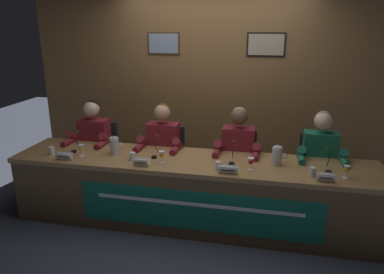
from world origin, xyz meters
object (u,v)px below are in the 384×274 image
panelist_far_left (92,143)px  chair_center_left (167,163)px  panelist_center_left (162,148)px  juice_glass_far_left (81,148)px  microphone_far_right (329,164)px  panelist_far_right (320,159)px  water_pitcher_left_side (114,146)px  water_pitcher_right_side (277,156)px  panelist_center_right (237,153)px  chair_center_right (238,169)px  nameplate_far_right (326,177)px  microphone_center_right (232,156)px  nameplate_center_left (141,162)px  juice_glass_far_right (346,169)px  water_cup_center_left (133,157)px  juice_glass_center_right (251,161)px  chair_far_right (315,175)px  microphone_center_left (155,150)px  juice_glass_center_left (162,155)px  water_cup_far_right (312,172)px  chair_far_left (101,158)px  water_cup_center_right (218,166)px  nameplate_far_left (64,156)px  conference_table (190,183)px  nameplate_center_right (228,170)px  water_cup_far_left (52,151)px  microphone_far_left (75,145)px

panelist_far_left → chair_center_left: bearing=12.6°
panelist_center_left → juice_glass_far_left: bearing=-146.5°
microphone_far_right → panelist_far_right: bearing=93.4°
water_pitcher_left_side → water_pitcher_right_side: (1.73, 0.05, 0.00)m
water_pitcher_left_side → panelist_center_right: bearing=16.0°
panelist_far_left → water_pitcher_left_side: bearing=-38.9°
chair_center_right → nameplate_far_right: chair_center_right is taller
panelist_far_left → microphone_center_right: 1.80m
nameplate_center_left → panelist_far_right: panelist_far_right is taller
juice_glass_far_right → water_pitcher_left_side: water_pitcher_left_side is taller
panelist_center_left → water_cup_center_left: (-0.16, -0.51, 0.06)m
juice_glass_center_right → chair_far_right: chair_far_right is taller
panelist_far_right → microphone_center_left: bearing=-168.3°
juice_glass_center_left → nameplate_far_right: 1.59m
panelist_center_left → water_cup_far_right: (1.64, -0.55, 0.06)m
juice_glass_far_right → water_pitcher_right_side: water_pitcher_right_side is taller
chair_far_left → water_pitcher_left_side: 0.84m
water_cup_center_right → microphone_center_right: microphone_center_right is taller
microphone_center_right → microphone_far_right: size_ratio=1.00×
water_cup_far_right → microphone_center_right: bearing=167.4°
nameplate_far_left → chair_far_right: bearing=17.9°
chair_center_left → microphone_center_right: bearing=-33.7°
juice_glass_far_left → juice_glass_center_left: size_ratio=1.00×
conference_table → chair_far_right: bearing=27.2°
nameplate_far_right → water_pitcher_right_side: water_pitcher_right_side is taller
chair_center_right → chair_far_right: (0.89, 0.00, 0.00)m
microphone_far_right → microphone_center_right: bearing=178.6°
chair_center_left → juice_glass_center_right: 1.34m
water_cup_center_left → juice_glass_center_right: (1.22, -0.01, 0.05)m
nameplate_center_right → chair_far_left: bearing=153.7°
conference_table → water_cup_far_right: bearing=-3.3°
nameplate_center_left → juice_glass_center_right: bearing=6.9°
water_pitcher_right_side → nameplate_center_right: bearing=-143.6°
nameplate_far_right → microphone_far_right: size_ratio=0.73×
water_pitcher_left_side → chair_far_left: bearing=129.1°
panelist_far_right → chair_far_left: bearing=175.7°
water_cup_far_left → chair_center_right: chair_center_right is taller
water_pitcher_left_side → water_cup_far_left: bearing=-167.4°
microphone_far_left → chair_center_right: microphone_far_left is taller
chair_far_left → juice_glass_center_right: 2.11m
nameplate_far_left → juice_glass_far_right: juice_glass_far_right is taller
microphone_center_left → nameplate_far_right: (1.70, -0.30, -0.03)m
chair_far_right → water_cup_far_right: (-0.14, -0.75, 0.34)m
nameplate_center_left → panelist_center_right: panelist_center_right is taller
conference_table → panelist_far_right: panelist_far_right is taller
nameplate_far_left → microphone_far_left: 0.28m
water_cup_far_right → microphone_far_right: (0.16, 0.15, 0.04)m
juice_glass_center_right → water_pitcher_left_side: (-1.48, 0.14, 0.01)m
panelist_far_left → nameplate_far_right: 2.71m
nameplate_far_left → water_cup_center_right: (1.62, 0.07, -0.00)m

